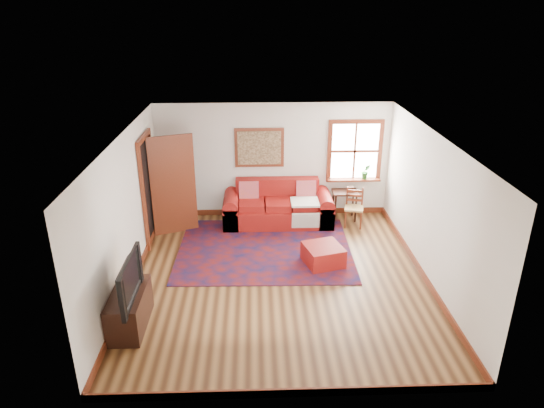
{
  "coord_description": "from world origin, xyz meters",
  "views": [
    {
      "loc": [
        -0.39,
        -7.24,
        4.42
      ],
      "look_at": [
        -0.11,
        0.6,
        1.14
      ],
      "focal_mm": 32.0,
      "sensor_mm": 36.0,
      "label": 1
    }
  ],
  "objects_px": {
    "red_ottoman": "(323,255)",
    "side_table": "(345,196)",
    "media_cabinet": "(129,309)",
    "red_leather_sofa": "(278,209)",
    "ladder_back_chair": "(354,206)"
  },
  "relations": [
    {
      "from": "red_leather_sofa",
      "to": "red_ottoman",
      "type": "distance_m",
      "value": 2.0
    },
    {
      "from": "side_table",
      "to": "media_cabinet",
      "type": "relative_size",
      "value": 0.63
    },
    {
      "from": "side_table",
      "to": "media_cabinet",
      "type": "distance_m",
      "value": 5.28
    },
    {
      "from": "red_leather_sofa",
      "to": "side_table",
      "type": "height_order",
      "value": "red_leather_sofa"
    },
    {
      "from": "red_ottoman",
      "to": "media_cabinet",
      "type": "height_order",
      "value": "media_cabinet"
    },
    {
      "from": "red_leather_sofa",
      "to": "side_table",
      "type": "distance_m",
      "value": 1.47
    },
    {
      "from": "side_table",
      "to": "media_cabinet",
      "type": "xyz_separation_m",
      "value": [
        -3.79,
        -3.68,
        -0.25
      ]
    },
    {
      "from": "ladder_back_chair",
      "to": "red_leather_sofa",
      "type": "bearing_deg",
      "value": 172.76
    },
    {
      "from": "red_leather_sofa",
      "to": "ladder_back_chair",
      "type": "xyz_separation_m",
      "value": [
        1.6,
        -0.2,
        0.14
      ]
    },
    {
      "from": "red_ottoman",
      "to": "side_table",
      "type": "bearing_deg",
      "value": 53.76
    },
    {
      "from": "ladder_back_chair",
      "to": "media_cabinet",
      "type": "relative_size",
      "value": 0.79
    },
    {
      "from": "side_table",
      "to": "ladder_back_chair",
      "type": "bearing_deg",
      "value": -64.88
    },
    {
      "from": "red_leather_sofa",
      "to": "ladder_back_chair",
      "type": "bearing_deg",
      "value": -7.24
    },
    {
      "from": "side_table",
      "to": "ladder_back_chair",
      "type": "xyz_separation_m",
      "value": [
        0.15,
        -0.31,
        -0.09
      ]
    },
    {
      "from": "side_table",
      "to": "red_leather_sofa",
      "type": "bearing_deg",
      "value": -175.68
    }
  ]
}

